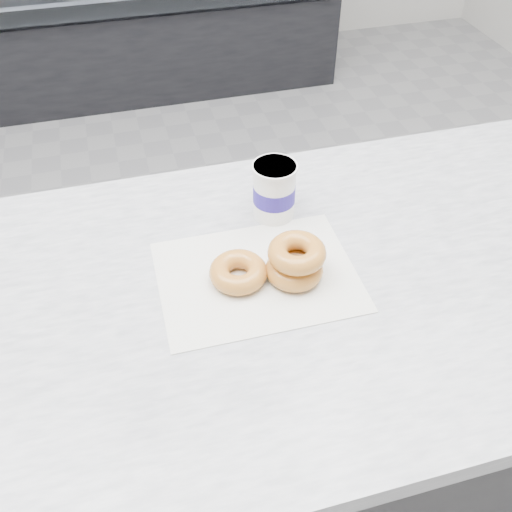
% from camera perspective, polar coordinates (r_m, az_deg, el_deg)
% --- Properties ---
extents(ground, '(5.00, 5.00, 0.00)m').
position_cam_1_polar(ground, '(2.03, -6.41, -9.29)').
color(ground, gray).
rests_on(ground, ground).
extents(counter, '(3.06, 0.76, 0.90)m').
position_cam_1_polar(counter, '(1.32, -2.96, -17.33)').
color(counter, '#333335').
rests_on(counter, ground).
extents(wax_paper, '(0.34, 0.26, 0.00)m').
position_cam_1_polar(wax_paper, '(0.99, 0.12, -2.03)').
color(wax_paper, silver).
rests_on(wax_paper, counter).
extents(donut_single, '(0.11, 0.11, 0.03)m').
position_cam_1_polar(donut_single, '(0.97, -1.78, -1.61)').
color(donut_single, gold).
rests_on(donut_single, wax_paper).
extents(donut_stack, '(0.14, 0.14, 0.07)m').
position_cam_1_polar(donut_stack, '(0.97, 3.98, -0.50)').
color(donut_stack, gold).
rests_on(donut_stack, wax_paper).
extents(coffee_cup, '(0.10, 0.10, 0.11)m').
position_cam_1_polar(coffee_cup, '(1.08, 1.83, 6.58)').
color(coffee_cup, white).
rests_on(coffee_cup, counter).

